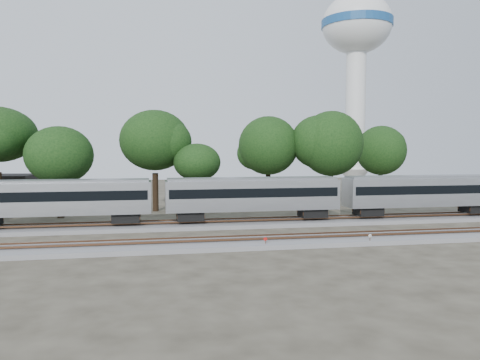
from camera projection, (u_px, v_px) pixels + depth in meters
name	position (u px, v px, depth m)	size (l,w,h in m)	color
ground	(243.00, 236.00, 44.24)	(160.00, 160.00, 0.00)	#383328
track_far	(233.00, 224.00, 50.12)	(160.00, 5.00, 0.73)	slate
track_near	(252.00, 242.00, 40.30)	(160.00, 5.00, 0.73)	slate
train	(424.00, 191.00, 53.89)	(136.79, 3.34, 4.92)	#B8BBC0
switch_stand_red	(265.00, 241.00, 38.80)	(0.28, 0.13, 0.93)	#512D19
switch_stand_white	(370.00, 238.00, 40.06)	(0.31, 0.10, 0.97)	#512D19
switch_lever	(341.00, 244.00, 39.94)	(0.50, 0.30, 0.30)	#512D19
water_tower	(357.00, 45.00, 94.08)	(14.11, 14.11, 39.06)	silver
brick_building	(1.00, 191.00, 66.03)	(10.14, 7.69, 4.53)	brown
tree_2	(59.00, 155.00, 55.32)	(7.59, 7.59, 10.70)	black
tree_3	(155.00, 140.00, 60.94)	(9.45, 9.45, 13.33)	black
tree_4	(197.00, 162.00, 59.24)	(6.61, 6.61, 9.32)	black
tree_5	(268.00, 146.00, 67.74)	(8.78, 8.78, 12.37)	black
tree_6	(331.00, 144.00, 66.27)	(9.06, 9.06, 12.78)	black
tree_7	(381.00, 151.00, 75.87)	(8.02, 8.02, 11.30)	black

